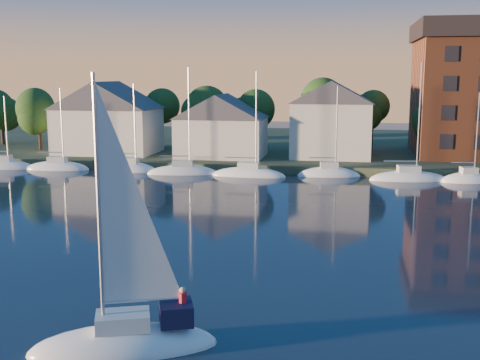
% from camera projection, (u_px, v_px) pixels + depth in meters
% --- Properties ---
extents(shoreline_land, '(160.00, 50.00, 2.00)m').
position_uv_depth(shoreline_land, '(282.00, 148.00, 95.06)').
color(shoreline_land, '#313C23').
rests_on(shoreline_land, ground).
extents(wooden_dock, '(120.00, 3.00, 1.00)m').
position_uv_depth(wooden_dock, '(262.00, 171.00, 72.76)').
color(wooden_dock, brown).
rests_on(wooden_dock, ground).
extents(clubhouse_west, '(13.65, 9.45, 9.64)m').
position_uv_depth(clubhouse_west, '(108.00, 117.00, 81.39)').
color(clubhouse_west, beige).
rests_on(clubhouse_west, shoreline_land).
extents(clubhouse_centre, '(11.55, 8.40, 8.08)m').
position_uv_depth(clubhouse_centre, '(222.00, 125.00, 77.77)').
color(clubhouse_centre, beige).
rests_on(clubhouse_centre, shoreline_land).
extents(clubhouse_east, '(10.50, 8.40, 9.80)m').
position_uv_depth(clubhouse_east, '(331.00, 118.00, 77.11)').
color(clubhouse_east, beige).
rests_on(clubhouse_east, shoreline_land).
extents(tree_line, '(93.40, 5.40, 8.90)m').
position_uv_depth(tree_line, '(288.00, 107.00, 81.83)').
color(tree_line, '#352618').
rests_on(tree_line, shoreline_land).
extents(moored_fleet, '(79.50, 2.40, 12.05)m').
position_uv_depth(moored_fleet, '(224.00, 173.00, 70.54)').
color(moored_fleet, white).
rests_on(moored_fleet, ground).
extents(hero_sailboat, '(8.43, 5.22, 12.76)m').
position_uv_depth(hero_sailboat, '(127.00, 337.00, 25.56)').
color(hero_sailboat, white).
rests_on(hero_sailboat, ground).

